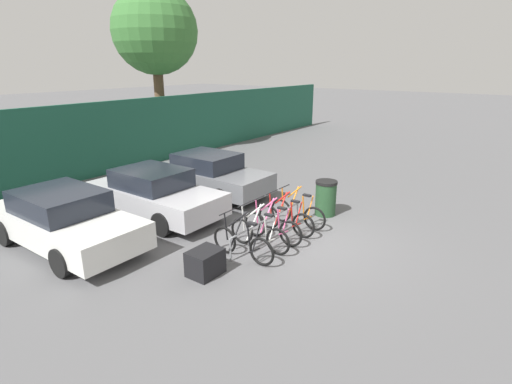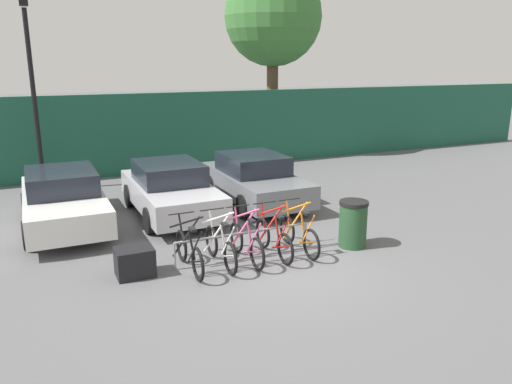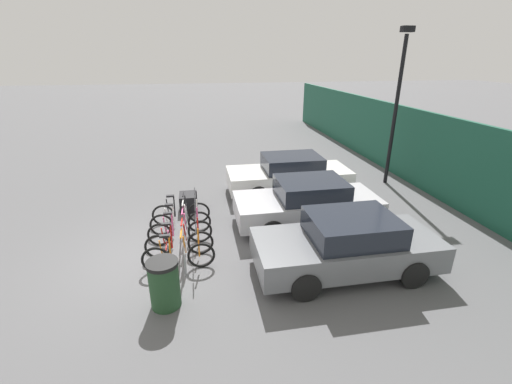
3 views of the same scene
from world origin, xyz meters
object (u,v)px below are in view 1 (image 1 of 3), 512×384
Objects in this scene: bike_rack at (268,222)px; trash_bin at (326,198)px; bicycle_red at (286,219)px; car_grey at (209,174)px; car_silver at (155,193)px; bicycle_black at (243,244)px; car_white at (64,219)px; bicycle_white at (259,234)px; bicycle_orange at (297,213)px; tree_behind_hoarding at (155,32)px; bicycle_pink at (272,227)px; cargo_crate at (205,262)px.

trash_bin is at bearing -8.80° from bike_rack.
bicycle_red is 0.41× the size of car_grey.
bicycle_black is at bearing -99.93° from car_silver.
bicycle_red is 5.44m from car_white.
bicycle_orange is (1.78, 0.00, 0.00)m from bicycle_white.
bicycle_white is at bearing 178.61° from bicycle_orange.
bike_rack is 13.23m from tree_behind_hoarding.
bicycle_pink is 1.22m from bicycle_orange.
bicycle_white is at bearing -90.06° from car_silver.
car_white is 5.10m from car_grey.
car_white is at bearing 104.76° from cargo_crate.
car_grey is at bearing -120.14° from tree_behind_hoarding.
bicycle_red and bicycle_orange have the same top height.
trash_bin is (1.22, -0.23, 0.14)m from bicycle_orange.
car_silver is 0.54× the size of tree_behind_hoarding.
car_white is (-2.62, 3.87, 0.31)m from bicycle_white.
bicycle_white is at bearing -3.71° from bicycle_black.
tree_behind_hoarding is (8.16, 10.57, 5.40)m from cargo_crate.
bicycle_white is at bearing -6.99° from cargo_crate.
bicycle_white and bicycle_red have the same top height.
bicycle_orange is at bearing 169.41° from trash_bin.
car_white is 6.96m from trash_bin.
car_white is at bearing 176.48° from car_silver.
car_white is at bearing 129.25° from bicycle_pink.
car_silver reaches higher than bike_rack.
cargo_crate is (-3.44, 0.20, -0.10)m from bicycle_orange.
bicycle_orange is 1.66× the size of trash_bin.
car_grey is (3.13, 3.85, 0.31)m from bicycle_black.
car_grey is at bearing 97.28° from trash_bin.
bicycle_white is 1.66× the size of trash_bin.
car_grey reaches higher than bicycle_red.
bicycle_red is at bearing -116.29° from tree_behind_hoarding.
cargo_crate is (-4.14, -3.65, -0.42)m from car_grey.
car_white is 1.05× the size of car_grey.
bicycle_orange is at bearing -100.33° from car_grey.
bicycle_black reaches higher than bike_rack.
tree_behind_hoarding is (6.50, 10.77, 5.30)m from bicycle_white.
trash_bin is (3.65, -0.23, 0.14)m from bicycle_black.
cargo_crate is (-1.01, 0.20, -0.10)m from bicycle_black.
bicycle_white is 1.00× the size of bicycle_orange.
bike_rack is 2.47m from trash_bin.
bike_rack is 0.67× the size of car_white.
bicycle_black is at bearing -62.94° from car_white.
bicycle_pink is at bearing -50.57° from car_white.
car_grey reaches higher than cargo_crate.
bicycle_black is (-1.21, -0.15, -0.10)m from bike_rack.
bike_rack is at bearing 164.55° from bicycle_red.
car_white reaches higher than bike_rack.
car_grey is at bearing 41.39° from cargo_crate.
bicycle_pink is 0.22× the size of tree_behind_hoarding.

